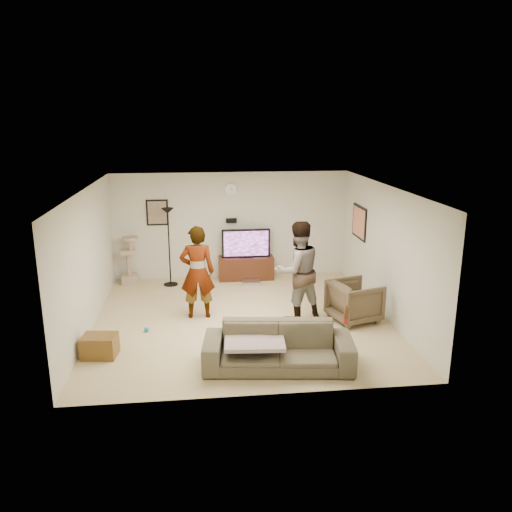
{
  "coord_description": "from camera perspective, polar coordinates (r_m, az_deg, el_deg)",
  "views": [
    {
      "loc": [
        -0.77,
        -8.99,
        3.72
      ],
      "look_at": [
        0.29,
        0.2,
        1.19
      ],
      "focal_mm": 35.7,
      "sensor_mm": 36.0,
      "label": 1
    }
  ],
  "objects": [
    {
      "name": "toy_ball",
      "position": [
        9.41,
        -12.18,
        -8.06
      ],
      "size": [
        0.08,
        0.08,
        0.08
      ],
      "primitive_type": "sphere",
      "color": "#0789AF",
      "rests_on": "floor"
    },
    {
      "name": "ceiling",
      "position": [
        9.1,
        -1.71,
        7.67
      ],
      "size": [
        5.5,
        5.5,
        0.02
      ],
      "primitive_type": "cube",
      "color": "white",
      "rests_on": "wall_back"
    },
    {
      "name": "floor_lamp",
      "position": [
        11.61,
        -9.71,
        0.96
      ],
      "size": [
        0.32,
        0.32,
        1.77
      ],
      "primitive_type": "cylinder",
      "color": "black",
      "rests_on": "floor"
    },
    {
      "name": "armchair",
      "position": [
        9.75,
        10.98,
        -4.99
      ],
      "size": [
        1.04,
        1.03,
        0.77
      ],
      "primitive_type": "imported",
      "rotation": [
        0.0,
        0.0,
        1.86
      ],
      "color": "brown",
      "rests_on": "floor"
    },
    {
      "name": "sofa",
      "position": [
        7.89,
        2.5,
        -10.14
      ],
      "size": [
        2.36,
        1.15,
        0.66
      ],
      "primitive_type": "imported",
      "rotation": [
        0.0,
        0.0,
        -0.12
      ],
      "color": "brown",
      "rests_on": "floor"
    },
    {
      "name": "tv",
      "position": [
        11.89,
        -1.14,
        1.45
      ],
      "size": [
        1.13,
        0.08,
        0.67
      ],
      "primitive_type": "cube",
      "color": "black",
      "rests_on": "tv_stand"
    },
    {
      "name": "person_left",
      "position": [
        9.65,
        -6.59,
        -1.81
      ],
      "size": [
        0.66,
        0.43,
        1.79
      ],
      "primitive_type": "imported",
      "rotation": [
        0.0,
        0.0,
        3.15
      ],
      "color": "#9A9A9A",
      "rests_on": "floor"
    },
    {
      "name": "throw_blanket",
      "position": [
        7.79,
        -0.17,
        -9.51
      ],
      "size": [
        0.95,
        0.77,
        0.06
      ],
      "primitive_type": "cube",
      "rotation": [
        0.0,
        0.0,
        -0.08
      ],
      "color": "#B8A19A",
      "rests_on": "sofa"
    },
    {
      "name": "wall_clock",
      "position": [
        11.84,
        -2.84,
        7.43
      ],
      "size": [
        0.26,
        0.04,
        0.26
      ],
      "primitive_type": "cylinder",
      "rotation": [
        1.57,
        0.0,
        0.0
      ],
      "color": "silver",
      "rests_on": "wall_back"
    },
    {
      "name": "wall_right",
      "position": [
        9.96,
        14.32,
        0.47
      ],
      "size": [
        0.04,
        5.5,
        2.5
      ],
      "primitive_type": "cube",
      "color": "beige",
      "rests_on": "floor"
    },
    {
      "name": "picture_right",
      "position": [
        11.37,
        11.49,
        3.74
      ],
      "size": [
        0.03,
        0.78,
        0.62
      ],
      "primitive_type": "cube",
      "color": "tan",
      "rests_on": "wall_right"
    },
    {
      "name": "tv_screen",
      "position": [
        11.85,
        -1.12,
        1.39
      ],
      "size": [
        1.04,
        0.01,
        0.59
      ],
      "primitive_type": "cube",
      "color": "#BC5EFE",
      "rests_on": "tv"
    },
    {
      "name": "wall_back",
      "position": [
        12.02,
        -2.79,
        3.43
      ],
      "size": [
        5.5,
        0.04,
        2.5
      ],
      "primitive_type": "cube",
      "color": "beige",
      "rests_on": "floor"
    },
    {
      "name": "wall_front",
      "position": [
        6.75,
        0.41,
        -6.14
      ],
      "size": [
        5.5,
        0.04,
        2.5
      ],
      "primitive_type": "cube",
      "color": "beige",
      "rests_on": "floor"
    },
    {
      "name": "console_box",
      "position": [
        11.75,
        -0.53,
        -2.96
      ],
      "size": [
        0.4,
        0.3,
        0.07
      ],
      "primitive_type": "cube",
      "color": "#BBBABE",
      "rests_on": "floor"
    },
    {
      "name": "floor",
      "position": [
        9.76,
        -1.59,
        -7.16
      ],
      "size": [
        5.5,
        5.5,
        0.02
      ],
      "primitive_type": "cube",
      "color": "#C8B67F",
      "rests_on": "ground"
    },
    {
      "name": "beer_bottle",
      "position": [
        7.93,
        10.07,
        -6.64
      ],
      "size": [
        0.06,
        0.06,
        0.25
      ],
      "primitive_type": "cylinder",
      "color": "#56280F",
      "rests_on": "sofa"
    },
    {
      "name": "tv_stand",
      "position": [
        12.05,
        -1.13,
        -1.34
      ],
      "size": [
        1.29,
        0.45,
        0.54
      ],
      "primitive_type": "cube",
      "color": "#3B1B0F",
      "rests_on": "floor"
    },
    {
      "name": "picture_back",
      "position": [
        11.94,
        -11.0,
        4.81
      ],
      "size": [
        0.42,
        0.03,
        0.52
      ],
      "primitive_type": "cube",
      "color": "#7F6D5A",
      "rests_on": "wall_back"
    },
    {
      "name": "person_right",
      "position": [
        9.51,
        4.7,
        -1.69
      ],
      "size": [
        1.08,
        0.95,
        1.89
      ],
      "primitive_type": "imported",
      "rotation": [
        0.0,
        0.0,
        3.43
      ],
      "color": "#375C7D",
      "rests_on": "floor"
    },
    {
      "name": "cat_tree",
      "position": [
        12.02,
        -14.11,
        -0.43
      ],
      "size": [
        0.39,
        0.39,
        1.11
      ],
      "primitive_type": "cube",
      "rotation": [
        0.0,
        0.0,
        0.1
      ],
      "color": "tan",
      "rests_on": "floor"
    },
    {
      "name": "wall_speaker",
      "position": [
        11.93,
        -2.78,
        3.99
      ],
      "size": [
        0.25,
        0.1,
        0.1
      ],
      "primitive_type": "cube",
      "color": "black",
      "rests_on": "wall_back"
    },
    {
      "name": "side_table",
      "position": [
        8.64,
        -17.11,
        -9.61
      ],
      "size": [
        0.58,
        0.46,
        0.36
      ],
      "primitive_type": "cube",
      "rotation": [
        0.0,
        0.0,
        -0.12
      ],
      "color": "brown",
      "rests_on": "floor"
    },
    {
      "name": "wall_left",
      "position": [
        9.53,
        -18.36,
        -0.51
      ],
      "size": [
        0.04,
        5.5,
        2.5
      ],
      "primitive_type": "cube",
      "color": "beige",
      "rests_on": "floor"
    }
  ]
}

